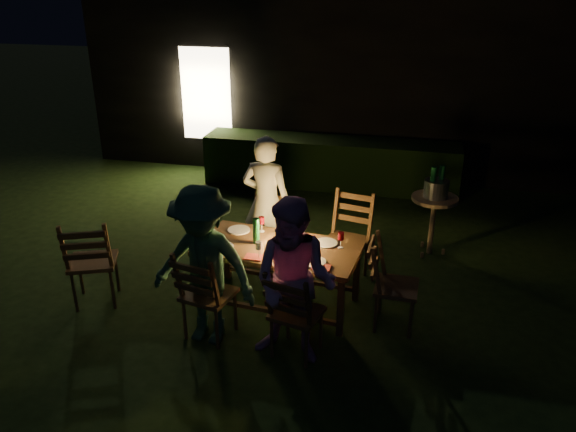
% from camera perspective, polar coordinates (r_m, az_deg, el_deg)
% --- Properties ---
extents(garden_envelope, '(40.00, 40.00, 3.20)m').
position_cam_1_polar(garden_envelope, '(11.44, 8.92, 14.52)').
color(garden_envelope, black).
rests_on(garden_envelope, ground).
extents(dining_table, '(1.76, 1.01, 0.70)m').
position_cam_1_polar(dining_table, '(5.91, -0.96, -3.69)').
color(dining_table, '#4A3118').
rests_on(dining_table, ground).
extents(chair_near_left, '(0.54, 0.57, 1.01)m').
position_cam_1_polar(chair_near_left, '(5.62, -8.06, -9.33)').
color(chair_near_left, '#4A3118').
rests_on(chair_near_left, ground).
extents(chair_near_right, '(0.53, 0.55, 0.97)m').
position_cam_1_polar(chair_near_right, '(5.33, 0.79, -11.26)').
color(chair_near_right, '#4A3118').
rests_on(chair_near_right, ground).
extents(chair_far_left, '(0.45, 0.48, 0.92)m').
position_cam_1_polar(chair_far_left, '(6.85, -2.28, -2.94)').
color(chair_far_left, '#4A3118').
rests_on(chair_far_left, ground).
extents(chair_far_right, '(0.57, 0.60, 1.07)m').
position_cam_1_polar(chair_far_right, '(6.57, 5.92, -3.87)').
color(chair_far_right, '#4A3118').
rests_on(chair_far_right, ground).
extents(chair_end, '(0.49, 0.46, 0.99)m').
position_cam_1_polar(chair_end, '(5.82, 10.64, -8.37)').
color(chair_end, '#4A3118').
rests_on(chair_end, ground).
extents(chair_spare, '(0.64, 0.66, 1.07)m').
position_cam_1_polar(chair_spare, '(6.43, -19.04, -5.78)').
color(chair_spare, '#4A3118').
rests_on(chair_spare, ground).
extents(person_house_side, '(0.64, 0.45, 1.64)m').
position_cam_1_polar(person_house_side, '(6.67, -2.19, 1.39)').
color(person_house_side, '#F1EECD').
rests_on(person_house_side, ground).
extents(person_opp_right, '(0.84, 0.68, 1.60)m').
position_cam_1_polar(person_opp_right, '(5.02, 0.67, -6.83)').
color(person_opp_right, '#BF83B7').
rests_on(person_opp_right, ground).
extents(person_opp_left, '(1.10, 0.70, 1.61)m').
position_cam_1_polar(person_opp_left, '(5.33, -8.58, -5.10)').
color(person_opp_left, '#2C593E').
rests_on(person_opp_left, ground).
extents(lantern, '(0.16, 0.16, 0.35)m').
position_cam_1_polar(lantern, '(5.83, -0.34, -1.58)').
color(lantern, white).
rests_on(lantern, dining_table).
extents(plate_far_left, '(0.25, 0.25, 0.01)m').
position_cam_1_polar(plate_far_left, '(6.24, -5.02, -1.42)').
color(plate_far_left, white).
rests_on(plate_far_left, dining_table).
extents(plate_near_left, '(0.25, 0.25, 0.01)m').
position_cam_1_polar(plate_near_left, '(5.89, -6.74, -3.13)').
color(plate_near_left, white).
rests_on(plate_near_left, dining_table).
extents(plate_far_right, '(0.25, 0.25, 0.01)m').
position_cam_1_polar(plate_far_right, '(5.94, 3.86, -2.76)').
color(plate_far_right, white).
rests_on(plate_far_right, dining_table).
extents(plate_near_right, '(0.25, 0.25, 0.01)m').
position_cam_1_polar(plate_near_right, '(5.56, 2.64, -4.67)').
color(plate_near_right, white).
rests_on(plate_near_right, dining_table).
extents(wineglass_a, '(0.06, 0.06, 0.18)m').
position_cam_1_polar(wineglass_a, '(6.17, -2.70, -0.84)').
color(wineglass_a, '#59070F').
rests_on(wineglass_a, dining_table).
extents(wineglass_b, '(0.06, 0.06, 0.18)m').
position_cam_1_polar(wineglass_b, '(6.00, -7.84, -1.79)').
color(wineglass_b, '#59070F').
rests_on(wineglass_b, dining_table).
extents(wineglass_c, '(0.06, 0.06, 0.18)m').
position_cam_1_polar(wineglass_c, '(5.51, 0.97, -3.98)').
color(wineglass_c, '#59070F').
rests_on(wineglass_c, dining_table).
extents(wineglass_d, '(0.06, 0.06, 0.18)m').
position_cam_1_polar(wineglass_d, '(5.83, 5.38, -2.45)').
color(wineglass_d, '#59070F').
rests_on(wineglass_d, dining_table).
extents(wineglass_e, '(0.06, 0.06, 0.18)m').
position_cam_1_polar(wineglass_e, '(5.62, -2.98, -3.44)').
color(wineglass_e, silver).
rests_on(wineglass_e, dining_table).
extents(bottle_table, '(0.07, 0.07, 0.28)m').
position_cam_1_polar(bottle_table, '(5.89, -3.25, -1.52)').
color(bottle_table, '#0F471E').
rests_on(bottle_table, dining_table).
extents(napkin_left, '(0.18, 0.14, 0.01)m').
position_cam_1_polar(napkin_left, '(5.66, -3.50, -4.19)').
color(napkin_left, red).
rests_on(napkin_left, dining_table).
extents(napkin_right, '(0.18, 0.14, 0.01)m').
position_cam_1_polar(napkin_right, '(5.47, 3.40, -5.22)').
color(napkin_right, red).
rests_on(napkin_right, dining_table).
extents(phone, '(0.14, 0.07, 0.01)m').
position_cam_1_polar(phone, '(5.85, -7.70, -3.39)').
color(phone, black).
rests_on(phone, dining_table).
extents(side_table, '(0.58, 0.58, 0.77)m').
position_cam_1_polar(side_table, '(7.21, 14.65, 1.21)').
color(side_table, olive).
rests_on(side_table, ground).
extents(ice_bucket, '(0.30, 0.30, 0.22)m').
position_cam_1_polar(ice_bucket, '(7.14, 14.81, 2.70)').
color(ice_bucket, '#A5A8AD').
rests_on(ice_bucket, side_table).
extents(bottle_bucket_a, '(0.07, 0.07, 0.32)m').
position_cam_1_polar(bottle_bucket_a, '(7.09, 14.46, 3.00)').
color(bottle_bucket_a, '#0F471E').
rests_on(bottle_bucket_a, side_table).
extents(bottle_bucket_b, '(0.07, 0.07, 0.32)m').
position_cam_1_polar(bottle_bucket_b, '(7.17, 15.25, 3.15)').
color(bottle_bucket_b, '#0F471E').
rests_on(bottle_bucket_b, side_table).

